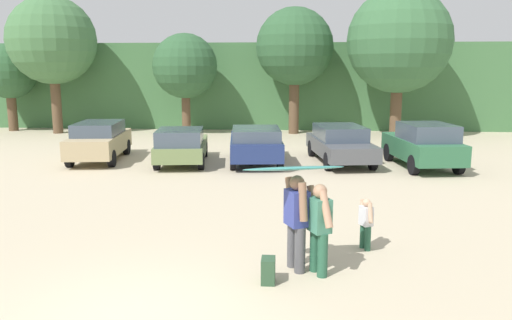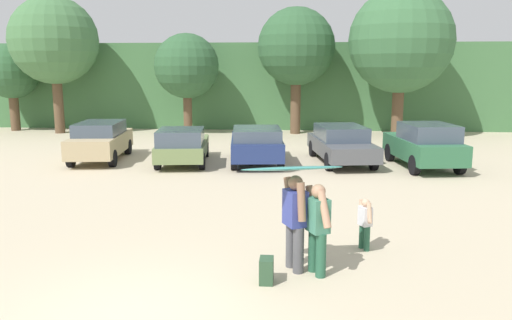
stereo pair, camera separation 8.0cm
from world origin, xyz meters
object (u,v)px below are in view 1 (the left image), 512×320
(surfboard_teal, at_px, (294,168))
(backpack_dropped, at_px, (268,270))
(parked_car_forest_green, at_px, (423,144))
(person_companion, at_px, (319,224))
(parked_car_dark_gray, at_px, (340,143))
(parked_car_olive_green, at_px, (181,145))
(parked_car_navy, at_px, (256,144))
(person_adult, at_px, (297,217))
(person_child, at_px, (366,221))
(parked_car_tan, at_px, (99,140))

(surfboard_teal, height_order, backpack_dropped, surfboard_teal)
(parked_car_forest_green, height_order, person_companion, parked_car_forest_green)
(parked_car_dark_gray, relative_size, backpack_dropped, 11.00)
(parked_car_olive_green, relative_size, backpack_dropped, 9.64)
(parked_car_navy, bearing_deg, person_adult, -177.88)
(parked_car_forest_green, bearing_deg, person_companion, 149.15)
(backpack_dropped, bearing_deg, person_adult, 52.65)
(parked_car_forest_green, bearing_deg, person_adult, 146.91)
(parked_car_forest_green, relative_size, person_companion, 2.58)
(backpack_dropped, bearing_deg, person_child, 43.58)
(person_child, distance_m, person_companion, 1.74)
(parked_car_navy, bearing_deg, parked_car_olive_green, 90.34)
(parked_car_navy, relative_size, parked_car_dark_gray, 0.90)
(person_companion, bearing_deg, person_adult, -49.19)
(parked_car_dark_gray, xyz_separation_m, person_child, (-0.33, -9.92, -0.17))
(parked_car_tan, height_order, parked_car_olive_green, parked_car_tan)
(parked_car_forest_green, bearing_deg, person_child, 151.65)
(person_companion, distance_m, backpack_dropped, 1.24)
(parked_car_navy, distance_m, person_adult, 10.71)
(parked_car_navy, xyz_separation_m, surfboard_teal, (1.50, -10.66, 1.14))
(parked_car_dark_gray, distance_m, person_companion, 11.37)
(person_adult, distance_m, person_child, 1.91)
(parked_car_olive_green, xyz_separation_m, surfboard_teal, (4.36, -10.33, 1.19))
(person_adult, height_order, person_companion, person_adult)
(parked_car_olive_green, height_order, parked_car_navy, parked_car_navy)
(person_child, bearing_deg, parked_car_navy, -98.56)
(person_adult, bearing_deg, parked_car_tan, -80.04)
(parked_car_navy, height_order, parked_car_forest_green, parked_car_forest_green)
(parked_car_dark_gray, distance_m, person_child, 9.93)
(parked_car_olive_green, xyz_separation_m, person_companion, (4.83, -10.44, 0.20))
(parked_car_tan, relative_size, surfboard_teal, 2.31)
(person_child, relative_size, surfboard_teal, 0.56)
(parked_car_olive_green, bearing_deg, surfboard_teal, -164.26)
(parked_car_olive_green, distance_m, person_companion, 11.50)
(person_child, xyz_separation_m, surfboard_teal, (-1.49, -1.26, 1.33))
(parked_car_navy, xyz_separation_m, parked_car_dark_gray, (3.32, 0.52, -0.02))
(parked_car_tan, distance_m, surfboard_teal, 13.46)
(parked_car_dark_gray, relative_size, person_companion, 2.94)
(parked_car_tan, distance_m, parked_car_forest_green, 12.69)
(person_companion, distance_m, surfboard_teal, 1.10)
(person_child, bearing_deg, person_companion, 26.78)
(parked_car_tan, relative_size, parked_car_dark_gray, 0.90)
(person_companion, relative_size, backpack_dropped, 3.74)
(parked_car_dark_gray, distance_m, backpack_dropped, 11.98)
(parked_car_dark_gray, height_order, surfboard_teal, surfboard_teal)
(person_child, bearing_deg, parked_car_olive_green, -83.38)
(parked_car_forest_green, relative_size, surfboard_teal, 2.24)
(parked_car_tan, distance_m, parked_car_navy, 6.35)
(parked_car_dark_gray, xyz_separation_m, person_adult, (-1.76, -11.11, 0.24))
(parked_car_forest_green, relative_size, person_adult, 2.42)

